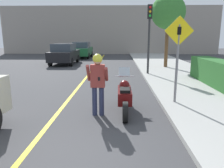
% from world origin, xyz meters
% --- Properties ---
extents(sidewalk_curb, '(4.40, 44.00, 0.13)m').
position_xyz_m(sidewalk_curb, '(4.80, 4.00, 0.06)').
color(sidewalk_curb, '#9E9E99').
rests_on(sidewalk_curb, ground).
extents(road_center_line, '(0.12, 36.00, 0.01)m').
position_xyz_m(road_center_line, '(-0.60, 6.00, 0.00)').
color(road_center_line, yellow).
rests_on(road_center_line, ground).
extents(building_backdrop, '(28.00, 1.20, 6.06)m').
position_xyz_m(building_backdrop, '(0.00, 26.00, 3.03)').
color(building_backdrop, gray).
rests_on(building_backdrop, ground).
extents(motorcycle, '(0.62, 2.29, 1.27)m').
position_xyz_m(motorcycle, '(1.40, 3.10, 0.49)').
color(motorcycle, black).
rests_on(motorcycle, ground).
extents(person_biker, '(0.59, 0.48, 1.77)m').
position_xyz_m(person_biker, '(0.63, 2.73, 1.09)').
color(person_biker, '#282D4C').
rests_on(person_biker, ground).
extents(crossing_sign, '(0.91, 0.08, 2.74)m').
position_xyz_m(crossing_sign, '(3.08, 3.72, 1.78)').
color(crossing_sign, slate).
rests_on(crossing_sign, sidewalk_curb).
extents(traffic_light, '(0.26, 0.30, 3.83)m').
position_xyz_m(traffic_light, '(2.91, 9.39, 2.79)').
color(traffic_light, '#2D2D30').
rests_on(traffic_light, sidewalk_curb).
extents(hedge_row, '(0.90, 4.53, 1.09)m').
position_xyz_m(hedge_row, '(5.60, 6.45, 0.67)').
color(hedge_row, '#286028').
rests_on(hedge_row, sidewalk_curb).
extents(street_tree, '(2.32, 2.32, 4.90)m').
position_xyz_m(street_tree, '(4.54, 12.29, 3.84)').
color(street_tree, brown).
rests_on(street_tree, sidewalk_curb).
extents(parked_car_black, '(1.88, 4.20, 1.68)m').
position_xyz_m(parked_car_black, '(-3.27, 14.67, 0.86)').
color(parked_car_black, black).
rests_on(parked_car_black, ground).
extents(parked_car_green, '(1.88, 4.20, 1.68)m').
position_xyz_m(parked_car_green, '(-2.71, 20.06, 0.86)').
color(parked_car_green, black).
rests_on(parked_car_green, ground).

